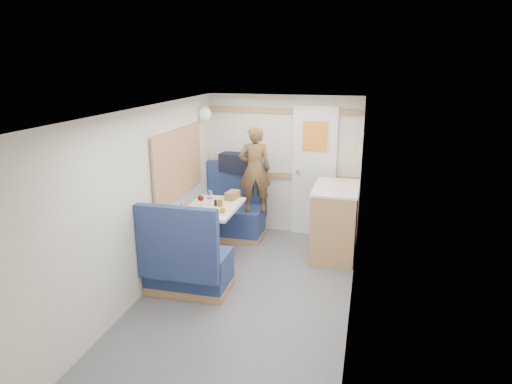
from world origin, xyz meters
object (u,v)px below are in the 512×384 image
(tumbler_mid, at_px, (210,194))
(pepper_grinder, at_px, (216,204))
(bench_near, at_px, (187,266))
(galley_counter, at_px, (335,221))
(duffel_bag, at_px, (240,163))
(orange_fruit, at_px, (223,210))
(cheese_block, at_px, (216,212))
(beer_glass, at_px, (220,204))
(dinette_table, at_px, (213,218))
(bread_loaf, at_px, (232,195))
(person, at_px, (255,170))
(bench_far, at_px, (233,216))
(tumbler_left, at_px, (183,209))
(dome_light, at_px, (204,114))
(wine_glass, at_px, (201,199))
(tray, at_px, (219,210))

(tumbler_mid, bearing_deg, pepper_grinder, -60.23)
(bench_near, relative_size, galley_counter, 1.14)
(duffel_bag, bearing_deg, orange_fruit, -73.56)
(cheese_block, xyz_separation_m, beer_glass, (-0.03, 0.26, 0.01))
(duffel_bag, bearing_deg, pepper_grinder, -80.20)
(dinette_table, distance_m, orange_fruit, 0.40)
(dinette_table, xyz_separation_m, bread_loaf, (0.15, 0.36, 0.20))
(person, relative_size, beer_glass, 12.39)
(galley_counter, relative_size, person, 0.78)
(bench_far, xyz_separation_m, cheese_block, (0.15, -1.16, 0.45))
(cheese_block, bearing_deg, person, 78.07)
(cheese_block, bearing_deg, tumbler_left, -169.13)
(dinette_table, distance_m, bench_near, 0.90)
(duffel_bag, distance_m, cheese_block, 1.45)
(cheese_block, bearing_deg, bread_loaf, 90.02)
(person, distance_m, cheese_block, 1.07)
(tumbler_mid, bearing_deg, dome_light, 114.65)
(pepper_grinder, bearing_deg, galley_counter, 22.81)
(dinette_table, height_order, bench_far, bench_far)
(dome_light, bearing_deg, cheese_block, -64.80)
(galley_counter, xyz_separation_m, orange_fruit, (-1.24, -0.81, 0.31))
(tumbler_left, bearing_deg, orange_fruit, 13.56)
(wine_glass, bearing_deg, orange_fruit, -23.60)
(person, xyz_separation_m, tumbler_mid, (-0.50, -0.40, -0.27))
(dome_light, xyz_separation_m, duffel_bag, (0.42, 0.27, -0.72))
(person, height_order, pepper_grinder, person)
(bench_far, bearing_deg, beer_glass, -82.64)
(duffel_bag, distance_m, tray, 1.31)
(tray, height_order, cheese_block, cheese_block)
(dome_light, distance_m, bread_loaf, 1.22)
(duffel_bag, relative_size, beer_glass, 5.78)
(orange_fruit, height_order, tumbler_left, tumbler_left)
(bench_far, relative_size, duffel_bag, 1.90)
(tumbler_left, bearing_deg, tumbler_mid, 82.61)
(bread_loaf, bearing_deg, galley_counter, 8.08)
(dinette_table, relative_size, pepper_grinder, 9.44)
(dinette_table, bearing_deg, bench_far, 90.00)
(duffel_bag, distance_m, orange_fruit, 1.42)
(galley_counter, height_order, beer_glass, galley_counter)
(wine_glass, bearing_deg, duffel_bag, 83.82)
(dinette_table, relative_size, dome_light, 4.60)
(pepper_grinder, height_order, bread_loaf, same)
(bench_near, relative_size, person, 0.89)
(wine_glass, height_order, beer_glass, wine_glass)
(duffel_bag, xyz_separation_m, tumbler_left, (-0.26, -1.49, -0.25))
(person, relative_size, pepper_grinder, 12.17)
(wine_glass, height_order, bread_loaf, wine_glass)
(orange_fruit, bearing_deg, pepper_grinder, 127.03)
(tray, bearing_deg, bread_loaf, 88.43)
(bench_far, distance_m, orange_fruit, 1.24)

